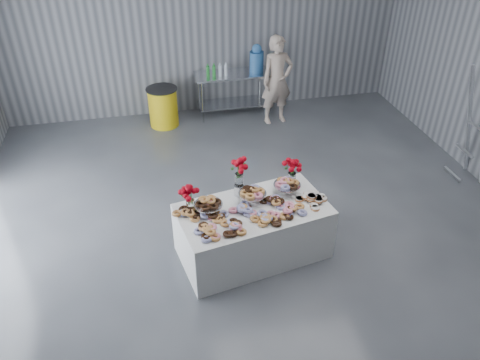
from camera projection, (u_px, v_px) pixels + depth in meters
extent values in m
plane|color=#3C3F45|center=(258.00, 247.00, 6.44)|extent=(9.00, 9.00, 0.00)
cube|color=gray|center=(202.00, 13.00, 8.95)|extent=(8.00, 0.04, 4.00)
cube|color=white|center=(253.00, 231.00, 6.13)|extent=(2.05, 1.33, 0.75)
cube|color=silver|center=(232.00, 74.00, 9.34)|extent=(1.50, 0.60, 0.04)
cube|color=silver|center=(232.00, 103.00, 9.69)|extent=(1.40, 0.55, 0.03)
cylinder|color=silver|center=(203.00, 103.00, 9.28)|extent=(0.04, 0.04, 0.86)
cylinder|color=silver|center=(266.00, 97.00, 9.51)|extent=(0.04, 0.04, 0.86)
cylinder|color=silver|center=(199.00, 93.00, 9.68)|extent=(0.04, 0.04, 0.86)
cylinder|color=silver|center=(260.00, 88.00, 9.91)|extent=(0.04, 0.04, 0.86)
cylinder|color=silver|center=(208.00, 208.00, 5.83)|extent=(0.06, 0.06, 0.12)
cylinder|color=silver|center=(208.00, 204.00, 5.79)|extent=(0.36, 0.36, 0.01)
cylinder|color=silver|center=(252.00, 197.00, 6.02)|extent=(0.06, 0.06, 0.12)
cylinder|color=silver|center=(252.00, 193.00, 5.98)|extent=(0.36, 0.36, 0.01)
cylinder|color=silver|center=(287.00, 189.00, 6.18)|extent=(0.06, 0.06, 0.12)
cylinder|color=silver|center=(287.00, 185.00, 6.14)|extent=(0.36, 0.36, 0.01)
cylinder|color=white|center=(191.00, 206.00, 5.82)|extent=(0.11, 0.11, 0.18)
cylinder|color=#1E5919|center=(190.00, 197.00, 5.75)|extent=(0.04, 0.04, 0.18)
cylinder|color=white|center=(292.00, 179.00, 6.33)|extent=(0.11, 0.11, 0.18)
cylinder|color=#1E5919|center=(292.00, 170.00, 6.25)|extent=(0.04, 0.04, 0.18)
cylinder|color=silver|center=(239.00, 190.00, 6.13)|extent=(0.14, 0.14, 0.15)
cylinder|color=white|center=(239.00, 180.00, 6.04)|extent=(0.11, 0.11, 0.18)
cylinder|color=#1E5919|center=(239.00, 171.00, 5.97)|extent=(0.04, 0.04, 0.18)
cylinder|color=#3C7FCD|center=(257.00, 62.00, 9.31)|extent=(0.28, 0.28, 0.40)
sphere|color=#3C7FCD|center=(257.00, 49.00, 9.16)|extent=(0.20, 0.20, 0.20)
imported|color=#CC8C93|center=(277.00, 80.00, 9.09)|extent=(0.69, 0.50, 1.74)
cylinder|color=yellow|center=(163.00, 107.00, 9.22)|extent=(0.56, 0.56, 0.76)
cylinder|color=black|center=(161.00, 89.00, 9.00)|extent=(0.61, 0.61, 0.02)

